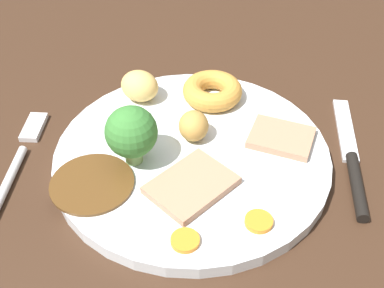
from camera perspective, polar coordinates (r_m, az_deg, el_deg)
dining_table at (r=50.48cm, az=-3.74°, el=-5.61°), size 120.00×84.00×3.60cm
dinner_plate at (r=50.50cm, az=0.00°, el=-1.44°), size 28.27×28.27×1.40cm
gravy_pool at (r=47.54cm, az=-11.60°, el=-4.54°), size 8.06×8.06×0.30cm
meat_slice_main at (r=51.87cm, az=10.38°, el=0.76°), size 7.91×7.17×0.80cm
meat_slice_under at (r=46.09cm, az=-0.06°, el=-4.83°), size 9.63×9.50×0.80cm
yorkshire_pudding at (r=56.37cm, az=2.40°, el=6.23°), size 6.87×6.87×2.24cm
roast_potato_left at (r=50.67cm, az=0.18°, el=2.15°), size 3.37×3.70×3.11cm
roast_potato_right at (r=56.37cm, az=-6.14°, el=6.77°), size 5.85×5.69×3.46cm
carrot_coin_front at (r=42.17cm, az=-0.81°, el=-11.20°), size 2.52×2.52×0.46cm
carrot_coin_back at (r=43.80cm, az=7.81°, el=-8.95°), size 2.52×2.52×0.51cm
broccoli_floret at (r=46.96cm, az=-7.10°, el=1.32°), size 5.13×5.13×6.33cm
fork at (r=54.06cm, az=-19.47°, el=-1.33°), size 2.95×15.32×0.90cm
knife at (r=52.76cm, az=18.22°, el=-2.12°), size 4.33×18.50×1.20cm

